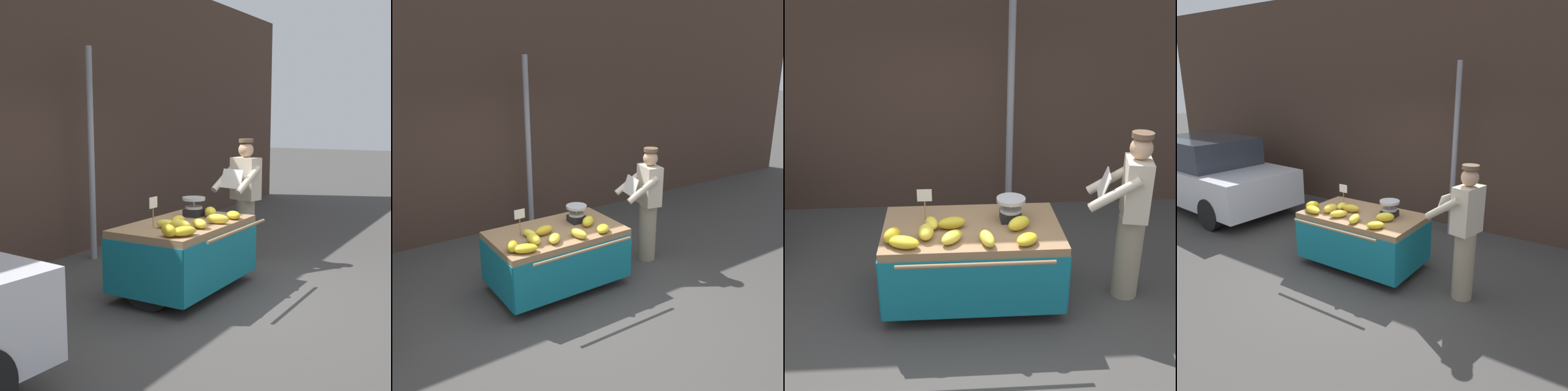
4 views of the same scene
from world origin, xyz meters
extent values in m
plane|color=#423F3D|center=(0.00, 0.00, 0.00)|extent=(60.00, 60.00, 0.00)
cube|color=#473328|center=(0.00, 2.83, 2.19)|extent=(16.00, 0.24, 4.37)
cylinder|color=gray|center=(0.62, 2.30, 1.48)|extent=(0.09, 0.09, 2.97)
cube|color=#93704C|center=(0.03, 0.40, 0.77)|extent=(1.69, 1.00, 0.08)
cylinder|color=black|center=(-0.73, 0.40, 0.35)|extent=(0.05, 0.71, 0.71)
cylinder|color=#B7B7BC|center=(-0.76, 0.40, 0.35)|extent=(0.01, 0.13, 0.13)
cylinder|color=black|center=(0.80, 0.40, 0.35)|extent=(0.05, 0.71, 0.71)
cylinder|color=#B7B7BC|center=(0.83, 0.40, 0.35)|extent=(0.01, 0.13, 0.13)
cylinder|color=#4C4742|center=(0.03, 0.82, 0.37)|extent=(0.05, 0.05, 0.73)
cube|color=#147284|center=(0.03, -0.10, 0.43)|extent=(1.69, 0.02, 0.60)
cube|color=#147284|center=(0.03, 0.90, 0.43)|extent=(1.69, 0.02, 0.60)
cube|color=#147284|center=(-0.81, 0.40, 0.43)|extent=(0.02, 1.00, 0.60)
cube|color=#147284|center=(0.88, 0.40, 0.43)|extent=(0.02, 1.00, 0.60)
cylinder|color=#93704C|center=(0.03, -0.28, 0.79)|extent=(1.35, 0.04, 0.04)
cube|color=black|center=(0.42, 0.51, 0.86)|extent=(0.20, 0.20, 0.09)
cylinder|color=#B7B7BC|center=(0.42, 0.51, 0.96)|extent=(0.02, 0.02, 0.11)
cylinder|color=#B7B7BC|center=(0.42, 0.51, 1.03)|extent=(0.28, 0.28, 0.04)
cylinder|color=#B7B7BC|center=(0.42, 0.51, 0.92)|extent=(0.21, 0.21, 0.03)
cylinder|color=#997A51|center=(-0.41, 0.53, 0.92)|extent=(0.01, 0.01, 0.22)
cube|color=white|center=(-0.41, 0.53, 1.09)|extent=(0.14, 0.01, 0.12)
ellipsoid|color=yellow|center=(-0.16, 0.10, 0.86)|extent=(0.26, 0.28, 0.10)
ellipsoid|color=gold|center=(-0.70, 0.14, 0.88)|extent=(0.20, 0.24, 0.13)
ellipsoid|color=gold|center=(-0.59, 0.03, 0.86)|extent=(0.33, 0.25, 0.10)
ellipsoid|color=yellow|center=(-0.40, 0.19, 0.87)|extent=(0.15, 0.25, 0.12)
ellipsoid|color=yellow|center=(-0.35, 0.40, 0.86)|extent=(0.16, 0.25, 0.09)
ellipsoid|color=yellow|center=(0.47, 0.31, 0.87)|extent=(0.28, 0.26, 0.13)
ellipsoid|color=gold|center=(0.50, 0.02, 0.86)|extent=(0.27, 0.27, 0.10)
ellipsoid|color=gold|center=(-0.16, 0.37, 0.87)|extent=(0.29, 0.19, 0.11)
ellipsoid|color=yellow|center=(0.15, 0.04, 0.87)|extent=(0.17, 0.29, 0.11)
cylinder|color=gray|center=(1.58, 0.38, 0.44)|extent=(0.26, 0.26, 0.88)
cube|color=beige|center=(1.58, 0.38, 1.17)|extent=(0.31, 0.42, 0.58)
sphere|color=tan|center=(1.58, 0.38, 1.56)|extent=(0.21, 0.21, 0.21)
cylinder|color=brown|center=(1.58, 0.38, 1.69)|extent=(0.20, 0.20, 0.05)
cylinder|color=beige|center=(1.33, 0.22, 1.18)|extent=(0.49, 0.19, 0.37)
cylinder|color=beige|center=(1.42, 0.63, 1.18)|extent=(0.49, 0.19, 0.37)
cube|color=silver|center=(1.29, 0.44, 1.19)|extent=(0.16, 0.35, 0.25)
camera|label=1|loc=(-5.09, -2.78, 1.98)|focal=49.35mm
camera|label=2|loc=(-2.56, -4.21, 3.03)|focal=40.60mm
camera|label=3|loc=(-0.18, -3.95, 2.99)|focal=46.93mm
camera|label=4|loc=(3.04, -3.84, 2.63)|focal=35.17mm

